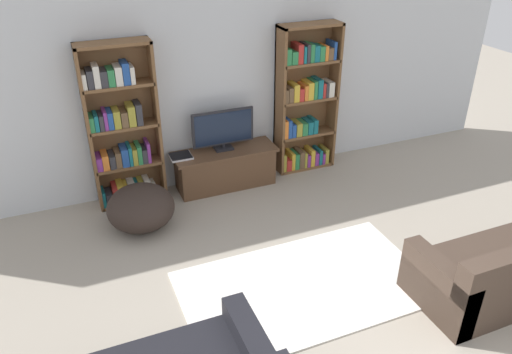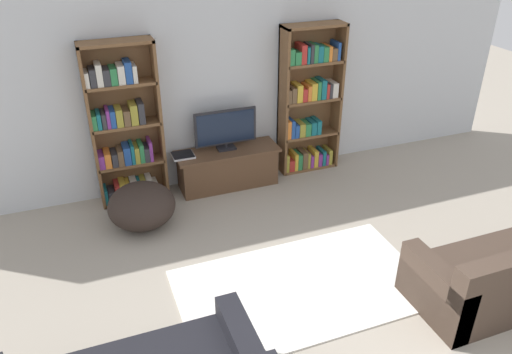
{
  "view_description": "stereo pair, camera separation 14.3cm",
  "coord_description": "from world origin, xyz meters",
  "px_view_note": "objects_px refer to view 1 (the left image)",
  "views": [
    {
      "loc": [
        -1.84,
        -1.67,
        3.38
      ],
      "look_at": [
        0.01,
        2.82,
        0.7
      ],
      "focal_mm": 35.0,
      "sensor_mm": 36.0,
      "label": 1
    },
    {
      "loc": [
        -1.71,
        -1.72,
        3.38
      ],
      "look_at": [
        0.01,
        2.82,
        0.7
      ],
      "focal_mm": 35.0,
      "sensor_mm": 36.0,
      "label": 2
    }
  ],
  "objects_px": {
    "bookshelf_right": "(304,102)",
    "television": "(223,129)",
    "tv_stand": "(225,168)",
    "laptop": "(181,156)",
    "couch_right_sofa": "(507,270)",
    "beanbag_ottoman": "(141,208)",
    "bookshelf_left": "(122,132)"
  },
  "relations": [
    {
      "from": "laptop",
      "to": "couch_right_sofa",
      "type": "bearing_deg",
      "value": -52.07
    },
    {
      "from": "couch_right_sofa",
      "to": "tv_stand",
      "type": "bearing_deg",
      "value": 120.76
    },
    {
      "from": "bookshelf_right",
      "to": "tv_stand",
      "type": "height_order",
      "value": "bookshelf_right"
    },
    {
      "from": "bookshelf_right",
      "to": "beanbag_ottoman",
      "type": "relative_size",
      "value": 2.59
    },
    {
      "from": "couch_right_sofa",
      "to": "beanbag_ottoman",
      "type": "distance_m",
      "value": 3.93
    },
    {
      "from": "tv_stand",
      "to": "beanbag_ottoman",
      "type": "xyz_separation_m",
      "value": [
        -1.24,
        -0.56,
        -0.0
      ]
    },
    {
      "from": "bookshelf_left",
      "to": "beanbag_ottoman",
      "type": "distance_m",
      "value": 0.97
    },
    {
      "from": "bookshelf_right",
      "to": "tv_stand",
      "type": "relative_size",
      "value": 1.49
    },
    {
      "from": "bookshelf_left",
      "to": "laptop",
      "type": "height_order",
      "value": "bookshelf_left"
    },
    {
      "from": "bookshelf_right",
      "to": "laptop",
      "type": "xyz_separation_m",
      "value": [
        -1.8,
        -0.09,
        -0.44
      ]
    },
    {
      "from": "bookshelf_right",
      "to": "tv_stand",
      "type": "distance_m",
      "value": 1.41
    },
    {
      "from": "tv_stand",
      "to": "bookshelf_right",
      "type": "bearing_deg",
      "value": 5.57
    },
    {
      "from": "bookshelf_right",
      "to": "beanbag_ottoman",
      "type": "height_order",
      "value": "bookshelf_right"
    },
    {
      "from": "bookshelf_right",
      "to": "couch_right_sofa",
      "type": "height_order",
      "value": "bookshelf_right"
    },
    {
      "from": "bookshelf_right",
      "to": "tv_stand",
      "type": "xyz_separation_m",
      "value": [
        -1.21,
        -0.12,
        -0.71
      ]
    },
    {
      "from": "laptop",
      "to": "beanbag_ottoman",
      "type": "xyz_separation_m",
      "value": [
        -0.65,
        -0.59,
        -0.27
      ]
    },
    {
      "from": "couch_right_sofa",
      "to": "beanbag_ottoman",
      "type": "xyz_separation_m",
      "value": [
        -3.05,
        2.48,
        -0.01
      ]
    },
    {
      "from": "tv_stand",
      "to": "television",
      "type": "xyz_separation_m",
      "value": [
        0.0,
        0.04,
        0.55
      ]
    },
    {
      "from": "tv_stand",
      "to": "laptop",
      "type": "distance_m",
      "value": 0.65
    },
    {
      "from": "beanbag_ottoman",
      "to": "couch_right_sofa",
      "type": "bearing_deg",
      "value": -39.19
    },
    {
      "from": "bookshelf_left",
      "to": "television",
      "type": "relative_size",
      "value": 2.47
    },
    {
      "from": "tv_stand",
      "to": "couch_right_sofa",
      "type": "xyz_separation_m",
      "value": [
        1.81,
        -3.04,
        0.01
      ]
    },
    {
      "from": "tv_stand",
      "to": "beanbag_ottoman",
      "type": "distance_m",
      "value": 1.36
    },
    {
      "from": "tv_stand",
      "to": "beanbag_ottoman",
      "type": "bearing_deg",
      "value": -155.81
    },
    {
      "from": "bookshelf_left",
      "to": "tv_stand",
      "type": "distance_m",
      "value": 1.44
    },
    {
      "from": "bookshelf_right",
      "to": "television",
      "type": "distance_m",
      "value": 1.23
    },
    {
      "from": "tv_stand",
      "to": "laptop",
      "type": "bearing_deg",
      "value": 176.77
    },
    {
      "from": "bookshelf_right",
      "to": "television",
      "type": "relative_size",
      "value": 2.47
    },
    {
      "from": "bookshelf_left",
      "to": "bookshelf_right",
      "type": "xyz_separation_m",
      "value": [
        2.47,
        -0.0,
        0.02
      ]
    },
    {
      "from": "tv_stand",
      "to": "bookshelf_left",
      "type": "bearing_deg",
      "value": 174.6
    },
    {
      "from": "couch_right_sofa",
      "to": "laptop",
      "type": "bearing_deg",
      "value": 127.93
    },
    {
      "from": "bookshelf_right",
      "to": "television",
      "type": "height_order",
      "value": "bookshelf_right"
    }
  ]
}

